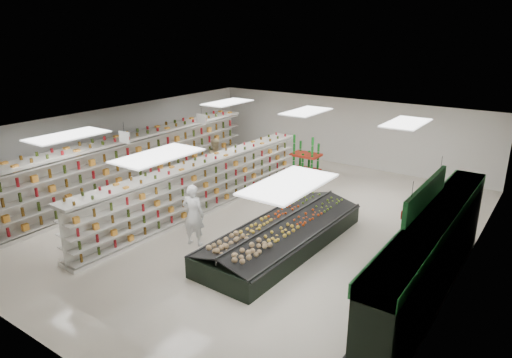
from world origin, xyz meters
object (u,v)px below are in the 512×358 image
Objects in this scene: gondola_left at (130,168)px; soda_endcap at (306,156)px; produce_island at (283,234)px; gondola_center at (201,188)px; shopper_background at (217,159)px; shopper_main at (193,215)px.

gondola_left reaches higher than soda_endcap.
produce_island is 3.83× the size of soda_endcap.
gondola_left is 3.56m from gondola_center.
soda_endcap is at bearing 53.69° from gondola_left.
shopper_background is at bearing 60.73° from gondola_left.
gondola_center is 1.73× the size of produce_island.
gondola_center reaches higher than shopper_background.
soda_endcap is 0.84× the size of shopper_main.
gondola_left is 8.26× the size of soda_endcap.
gondola_left reaches higher than shopper_background.
gondola_center reaches higher than soda_endcap.
shopper_main is at bearing -22.04° from gondola_left.
shopper_main is at bearing -51.10° from gondola_center.
soda_endcap is at bearing 113.70° from produce_island.
gondola_left is at bearing 175.95° from produce_island.
gondola_center is 2.71m from shopper_main.
gondola_left reaches higher than gondola_center.
shopper_main reaches higher than produce_island.
gondola_left is at bearing 168.99° from shopper_background.
gondola_left is 1.24× the size of gondola_center.
gondola_center is at bearing 169.26° from produce_island.
soda_endcap is 4.10m from shopper_background.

